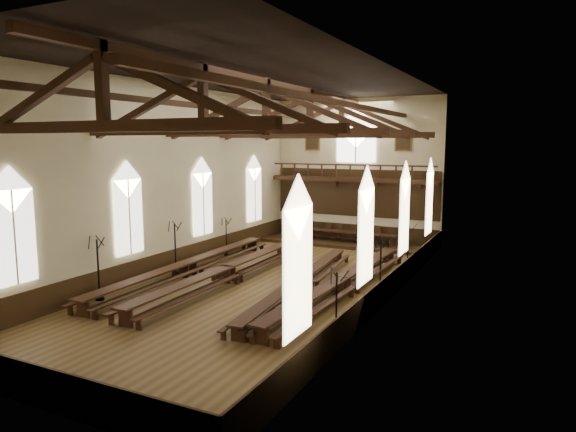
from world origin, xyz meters
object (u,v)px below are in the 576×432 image
refectory_row_c (300,281)px  candelabrum_right_near (336,319)px  dais (342,243)px  refectory_row_d (341,281)px  candelabrum_left_mid (176,257)px  candelabrum_right_far (408,258)px  high_table (342,233)px  candelabrum_right_mid (380,280)px  candelabrum_left_far (226,244)px  refectory_row_b (227,270)px  refectory_row_a (187,265)px  candelabrum_left_near (99,281)px

refectory_row_c → candelabrum_right_near: (3.70, -4.85, 0.30)m
dais → candelabrum_right_near: candelabrum_right_near is taller
refectory_row_d → dais: 11.79m
refectory_row_c → candelabrum_left_mid: 7.42m
candelabrum_right_far → candelabrum_right_near: bearing=-90.0°
high_table → candelabrum_right_mid: 12.56m
candelabrum_right_far → candelabrum_left_far: bearing=-176.8°
refectory_row_b → candelabrum_left_far: size_ratio=6.37×
refectory_row_c → refectory_row_d: 1.95m
refectory_row_a → refectory_row_d: size_ratio=1.01×
candelabrum_left_mid → dais: bearing=65.7°
dais → candelabrum_right_far: (5.93, -5.91, 0.73)m
high_table → candelabrum_right_near: 17.53m
dais → candelabrum_left_near: bearing=-107.1°
refectory_row_b → candelabrum_right_far: candelabrum_right_far is taller
refectory_row_a → candelabrum_left_near: 5.19m
refectory_row_d → candelabrum_right_near: (1.84, -5.45, 0.22)m
refectory_row_b → refectory_row_d: refectory_row_b is taller
candelabrum_right_mid → candelabrum_right_far: candelabrum_right_mid is taller
candelabrum_left_far → candelabrum_right_far: size_ratio=0.87×
refectory_row_c → refectory_row_d: refectory_row_d is taller
refectory_row_a → candelabrum_left_far: candelabrum_left_far is taller
refectory_row_a → candelabrum_right_far: candelabrum_right_far is taller
candelabrum_left_far → candelabrum_right_far: bearing=3.2°
candelabrum_left_near → candelabrum_left_mid: bearing=90.0°
high_table → candelabrum_left_near: candelabrum_left_near is taller
refectory_row_c → candelabrum_left_near: candelabrum_left_near is taller
candelabrum_left_far → candelabrum_left_near: bearing=-90.0°
candelabrum_left_far → candelabrum_right_near: bearing=-41.9°
refectory_row_b → candelabrum_left_mid: size_ratio=5.32×
candelabrum_left_mid → candelabrum_right_far: size_ratio=1.04×
refectory_row_b → refectory_row_d: bearing=6.1°
refectory_row_b → candelabrum_right_near: size_ratio=5.79×
candelabrum_left_far → candelabrum_right_mid: 11.99m
candelabrum_right_near → candelabrum_right_far: 10.59m
high_table → candelabrum_right_near: size_ratio=2.94×
refectory_row_a → candelabrum_left_near: bearing=-100.5°
refectory_row_b → candelabrum_left_mid: (-3.39, 0.21, 0.26)m
refectory_row_d → candelabrum_left_near: candelabrum_left_near is taller
refectory_row_a → refectory_row_d: (8.32, 0.63, -0.01)m
refectory_row_a → refectory_row_c: size_ratio=1.08×
refectory_row_a → candelabrum_left_near: (-0.94, -5.09, 0.30)m
candelabrum_left_far → candelabrum_right_far: candelabrum_right_far is taller
refectory_row_b → dais: (1.77, 11.67, -0.49)m
candelabrum_left_far → candelabrum_right_far: (11.10, 0.63, 0.11)m
refectory_row_a → candelabrum_left_mid: candelabrum_left_mid is taller
dais → candelabrum_right_far: 8.41m
high_table → candelabrum_left_far: size_ratio=3.24×
refectory_row_d → dais: (-4.10, 11.05, -0.47)m
dais → high_table: bearing=91.8°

